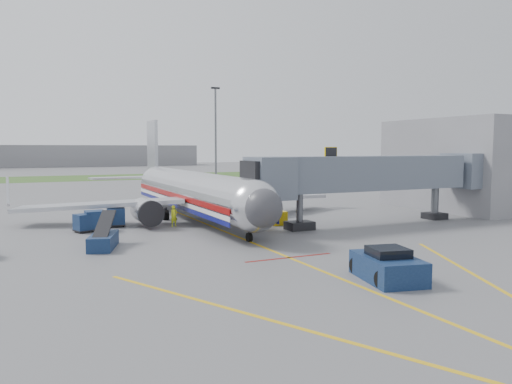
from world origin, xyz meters
name	(u,v)px	position (x,y,z in m)	size (l,w,h in m)	color
ground	(261,246)	(0.00, 0.00, 0.00)	(400.00, 400.00, 0.00)	#565659
grass_strip	(92,178)	(0.00, 90.00, 0.01)	(300.00, 25.00, 0.01)	#2D4C1E
apron_markings	(319,270)	(0.00, -7.40, 0.00)	(21.52, 50.00, 0.01)	gold
airliner	(192,191)	(0.00, 15.25, 2.65)	(32.10, 35.67, 10.25)	silver
jet_bridge	(367,175)	(12.86, 5.00, 4.47)	(25.30, 4.00, 6.90)	slate
terminal	(463,164)	(30.00, 10.00, 5.00)	(10.00, 16.00, 10.00)	slate
light_mast_right	(216,131)	(25.00, 75.00, 10.78)	(2.00, 0.44, 20.40)	#595B60
distant_terminal	(35,156)	(-10.00, 170.00, 4.00)	(120.00, 14.00, 8.00)	slate
pushback_tug	(388,267)	(2.01, -10.82, 0.71)	(3.33, 4.55, 1.71)	#0D1E3C
baggage_cart_a	(84,223)	(-10.44, 11.45, 0.75)	(1.74, 1.74, 1.47)	#0D1E3C
baggage_cart_b	(95,221)	(-9.52, 11.71, 0.85)	(1.60, 1.60, 1.67)	#0D1E3C
baggage_cart_c	(116,217)	(-7.57, 13.31, 0.82)	(1.65, 1.65, 1.61)	#0D1E3C
belt_loader	(103,240)	(-9.99, 4.04, 0.57)	(2.66, 4.85, 2.29)	#0D1E3C
ground_power_cart	(278,218)	(5.52, 8.00, 0.60)	(1.60, 1.15, 1.21)	#E3B80D
ramp_worker	(174,216)	(-3.00, 11.17, 0.93)	(0.68, 0.45, 1.86)	#D6EA1B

